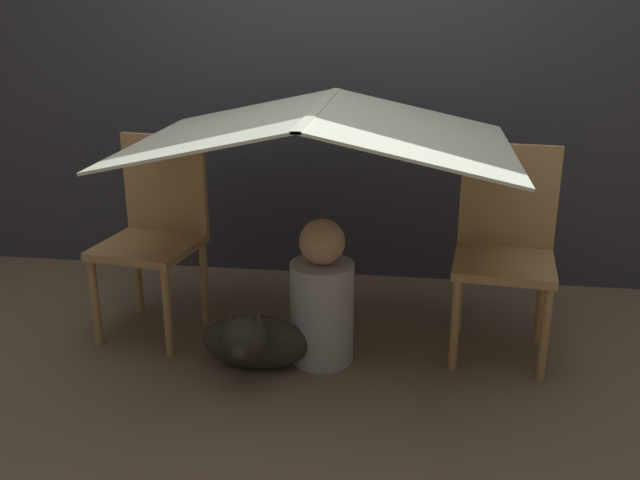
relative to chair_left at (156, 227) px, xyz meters
The scene contains 7 objects.
ground_plane 0.95m from the chair_left, 15.47° to the right, with size 8.80×8.80×0.00m, color #7A6651.
wall_back 1.35m from the chair_left, 46.16° to the left, with size 7.00×0.05×2.50m.
chair_left is the anchor object (origin of this frame).
chair_right 1.58m from the chair_left, ahead, with size 0.46×0.46×0.91m.
sheet_canopy 0.93m from the chair_left, ahead, with size 1.59×1.18×0.18m.
person_front 0.87m from the chair_left, 15.68° to the right, with size 0.27×0.27×0.64m.
dog 0.75m from the chair_left, 35.78° to the right, with size 0.46×0.39×0.35m.
Camera 1 is at (0.41, -2.78, 1.51)m, focal length 40.00 mm.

